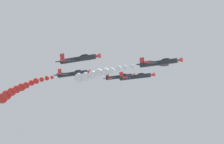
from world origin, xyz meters
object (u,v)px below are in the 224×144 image
object	(u,v)px
airplane_lead	(159,63)
airplane_right_outer	(119,77)
airplane_left_outer	(73,74)
airplane_left_inner	(136,77)
airplane_right_inner	(78,59)

from	to	relation	value
airplane_lead	airplane_right_outer	world-z (taller)	airplane_right_outer
airplane_lead	airplane_right_outer	size ratio (longest dim) A/B	1.00
airplane_left_outer	airplane_right_outer	xyz separation A→B (m)	(-24.51, -1.10, 3.46)
airplane_left_inner	airplane_right_outer	size ratio (longest dim) A/B	1.00
airplane_left_outer	airplane_right_inner	bearing A→B (deg)	41.77
airplane_lead	airplane_right_outer	distance (m)	34.97
airplane_lead	airplane_left_outer	xyz separation A→B (m)	(0.47, -24.05, 0.04)
airplane_lead	airplane_left_inner	world-z (taller)	same
airplane_left_inner	airplane_right_outer	bearing A→B (deg)	-134.75
airplane_left_inner	airplane_right_outer	xyz separation A→B (m)	(-12.73, -12.84, 3.49)
airplane_right_inner	airplane_right_outer	size ratio (longest dim) A/B	1.00
airplane_right_inner	airplane_left_outer	distance (m)	16.98
airplane_lead	airplane_left_inner	xyz separation A→B (m)	(-11.31, -12.31, 0.01)
airplane_left_inner	airplane_right_inner	distance (m)	24.44
airplane_lead	airplane_left_inner	bearing A→B (deg)	-132.57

